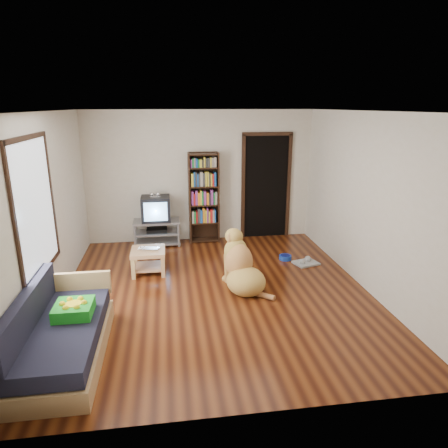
{
  "coord_description": "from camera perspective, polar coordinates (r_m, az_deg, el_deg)",
  "views": [
    {
      "loc": [
        -0.66,
        -5.4,
        2.68
      ],
      "look_at": [
        0.19,
        0.49,
        0.9
      ],
      "focal_mm": 32.0,
      "sensor_mm": 36.0,
      "label": 1
    }
  ],
  "objects": [
    {
      "name": "dog",
      "position": [
        6.03,
        2.47,
        -6.24
      ],
      "size": [
        0.74,
        1.02,
        0.92
      ],
      "color": "tan",
      "rests_on": "ground"
    },
    {
      "name": "sofa",
      "position": [
        4.84,
        -22.29,
        -14.67
      ],
      "size": [
        0.8,
        1.8,
        0.8
      ],
      "color": "tan",
      "rests_on": "ground"
    },
    {
      "name": "grey_rag",
      "position": [
        7.19,
        11.6,
        -5.47
      ],
      "size": [
        0.47,
        0.42,
        0.03
      ],
      "primitive_type": "cube",
      "rotation": [
        0.0,
        0.0,
        0.29
      ],
      "color": "#979797",
      "rests_on": "ground"
    },
    {
      "name": "window",
      "position": [
        5.28,
        -25.35,
        2.12
      ],
      "size": [
        0.03,
        1.46,
        1.7
      ],
      "color": "white",
      "rests_on": "wall_left"
    },
    {
      "name": "crt_tv",
      "position": [
        7.91,
        -9.71,
        2.25
      ],
      "size": [
        0.55,
        0.52,
        0.58
      ],
      "color": "black",
      "rests_on": "tv_stand"
    },
    {
      "name": "ground",
      "position": [
        6.06,
        -1.14,
        -9.58
      ],
      "size": [
        5.0,
        5.0,
        0.0
      ],
      "primitive_type": "plane",
      "color": "#602B10",
      "rests_on": "ground"
    },
    {
      "name": "tv_stand",
      "position": [
        8.02,
        -9.55,
        -1.07
      ],
      "size": [
        0.9,
        0.45,
        0.5
      ],
      "color": "#99999E",
      "rests_on": "ground"
    },
    {
      "name": "doorway",
      "position": [
        8.28,
        6.02,
        5.69
      ],
      "size": [
        1.03,
        0.05,
        2.19
      ],
      "color": "black",
      "rests_on": "wall_back"
    },
    {
      "name": "green_cushion",
      "position": [
        4.85,
        -20.66,
        -11.33
      ],
      "size": [
        0.41,
        0.41,
        0.14
      ],
      "primitive_type": "cube",
      "rotation": [
        0.0,
        0.0,
        -0.0
      ],
      "color": "green",
      "rests_on": "sofa"
    },
    {
      "name": "wall_left",
      "position": [
        5.79,
        -23.89,
        1.43
      ],
      "size": [
        0.0,
        5.0,
        5.0
      ],
      "primitive_type": "plane",
      "rotation": [
        1.57,
        0.0,
        1.57
      ],
      "color": "beige",
      "rests_on": "ground"
    },
    {
      "name": "bookshelf",
      "position": [
        7.95,
        -2.92,
        4.44
      ],
      "size": [
        0.6,
        0.3,
        1.8
      ],
      "color": "black",
      "rests_on": "ground"
    },
    {
      "name": "wall_front",
      "position": [
        3.28,
        4.21,
        -8.27
      ],
      "size": [
        4.5,
        0.0,
        4.5
      ],
      "primitive_type": "plane",
      "rotation": [
        -1.57,
        0.0,
        0.0
      ],
      "color": "beige",
      "rests_on": "ground"
    },
    {
      "name": "wall_right",
      "position": [
        6.28,
        19.63,
        3.0
      ],
      "size": [
        0.0,
        5.0,
        5.0
      ],
      "primitive_type": "plane",
      "rotation": [
        1.57,
        0.0,
        -1.57
      ],
      "color": "beige",
      "rests_on": "ground"
    },
    {
      "name": "coffee_table",
      "position": [
        6.72,
        -10.76,
        -4.58
      ],
      "size": [
        0.55,
        0.55,
        0.4
      ],
      "color": "tan",
      "rests_on": "ground"
    },
    {
      "name": "ceiling",
      "position": [
        5.44,
        -1.3,
        15.82
      ],
      "size": [
        5.0,
        5.0,
        0.0
      ],
      "primitive_type": "plane",
      "rotation": [
        3.14,
        0.0,
        0.0
      ],
      "color": "white",
      "rests_on": "ground"
    },
    {
      "name": "dog_bowl",
      "position": [
        7.3,
        8.74,
        -4.73
      ],
      "size": [
        0.22,
        0.22,
        0.08
      ],
      "primitive_type": "cylinder",
      "color": "navy",
      "rests_on": "ground"
    },
    {
      "name": "wall_back",
      "position": [
        8.04,
        -3.41,
        6.74
      ],
      "size": [
        4.5,
        0.0,
        4.5
      ],
      "primitive_type": "plane",
      "rotation": [
        1.57,
        0.0,
        0.0
      ],
      "color": "beige",
      "rests_on": "ground"
    },
    {
      "name": "laptop",
      "position": [
        6.64,
        -10.83,
        -3.6
      ],
      "size": [
        0.38,
        0.3,
        0.03
      ],
      "primitive_type": "imported",
      "rotation": [
        0.0,
        0.0,
        -0.25
      ],
      "color": "silver",
      "rests_on": "coffee_table"
    }
  ]
}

